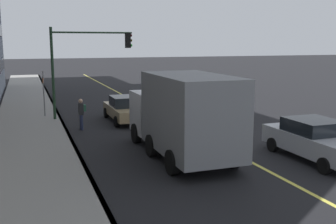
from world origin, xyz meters
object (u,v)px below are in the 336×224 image
car_tan (127,109)px  pedestrian_with_backpack (81,112)px  street_sign_post (44,91)px  truck_gray (183,114)px  car_silver (316,140)px  traffic_light_mast (85,56)px

car_tan → pedestrian_with_backpack: pedestrian_with_backpack is taller
street_sign_post → truck_gray: bearing=-155.4°
car_silver → street_sign_post: size_ratio=1.66×
car_tan → truck_gray: 8.12m
car_tan → pedestrian_with_backpack: size_ratio=2.75×
pedestrian_with_backpack → traffic_light_mast: 4.03m
street_sign_post → car_tan: bearing=-119.5°
truck_gray → traffic_light_mast: size_ratio=1.29×
car_tan → pedestrian_with_backpack: bearing=117.9°
street_sign_post → car_silver: bearing=-142.8°
car_silver → pedestrian_with_backpack: pedestrian_with_backpack is taller
car_silver → traffic_light_mast: traffic_light_mast is taller
car_tan → truck_gray: truck_gray is taller
street_sign_post → traffic_light_mast: bearing=-117.1°
pedestrian_with_backpack → traffic_light_mast: bearing=-14.4°
truck_gray → pedestrian_with_backpack: bearing=25.7°
traffic_light_mast → street_sign_post: bearing=62.9°
car_silver → traffic_light_mast: size_ratio=0.88×
truck_gray → street_sign_post: bearing=24.6°
car_tan → street_sign_post: bearing=60.5°
car_silver → truck_gray: 5.33m
car_silver → pedestrian_with_backpack: bearing=42.6°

